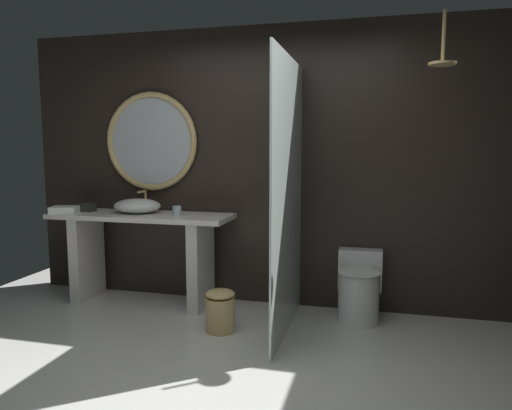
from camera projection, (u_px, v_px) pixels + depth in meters
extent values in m
plane|color=silver|center=(192.00, 400.00, 2.83)|extent=(5.76, 5.76, 0.00)
cube|color=black|center=(265.00, 168.00, 4.49)|extent=(4.80, 0.10, 2.60)
cube|color=silver|center=(141.00, 216.00, 4.50)|extent=(1.74, 0.54, 0.05)
cube|color=silver|center=(87.00, 257.00, 4.70)|extent=(0.11, 0.46, 0.82)
cube|color=silver|center=(201.00, 264.00, 4.41)|extent=(0.11, 0.46, 0.82)
ellipsoid|color=white|center=(137.00, 206.00, 4.53)|extent=(0.46, 0.37, 0.14)
cylinder|color=tan|center=(146.00, 200.00, 4.69)|extent=(0.02, 0.02, 0.21)
cylinder|color=tan|center=(142.00, 192.00, 4.61)|extent=(0.02, 0.15, 0.02)
cylinder|color=silver|center=(177.00, 211.00, 4.38)|extent=(0.08, 0.08, 0.09)
cube|color=#282D28|center=(88.00, 207.00, 4.65)|extent=(0.12, 0.10, 0.08)
torus|color=tan|center=(151.00, 141.00, 4.66)|extent=(0.96, 0.06, 0.96)
cylinder|color=#B2BCC1|center=(151.00, 141.00, 4.66)|extent=(0.87, 0.01, 0.87)
cube|color=silver|center=(288.00, 197.00, 3.78)|extent=(0.02, 1.26, 2.20)
cylinder|color=tan|center=(443.00, 36.00, 3.52)|extent=(0.02, 0.02, 0.38)
cylinder|color=tan|center=(442.00, 64.00, 3.54)|extent=(0.20, 0.20, 0.02)
cylinder|color=white|center=(359.00, 298.00, 4.05)|extent=(0.35, 0.35, 0.43)
ellipsoid|color=white|center=(359.00, 272.00, 4.03)|extent=(0.36, 0.40, 0.02)
cube|color=white|center=(360.00, 269.00, 4.27)|extent=(0.38, 0.16, 0.37)
cylinder|color=tan|center=(220.00, 314.00, 3.87)|extent=(0.24, 0.24, 0.28)
ellipsoid|color=tan|center=(220.00, 294.00, 3.85)|extent=(0.24, 0.24, 0.07)
cube|color=white|center=(64.00, 210.00, 4.51)|extent=(0.28, 0.25, 0.07)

